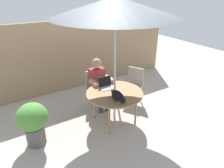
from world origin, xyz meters
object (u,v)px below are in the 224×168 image
Objects in this scene: chair_occupied at (96,86)px; chair_empty at (134,83)px; person_seated at (99,81)px; patio_table at (115,95)px; laptop at (106,84)px; potted_plant_near_fence at (33,121)px; patio_umbrella at (115,7)px; cat at (118,97)px.

chair_occupied is 1.00× the size of chair_empty.
chair_occupied is 0.23m from person_seated.
person_seated reaches higher than patio_table.
chair_empty is at bearing 11.24° from laptop.
person_seated is 1.69m from potted_plant_near_fence.
patio_umbrella is 8.19× the size of laptop.
patio_umbrella is 1.60m from laptop.
person_seated is 0.40m from laptop.
patio_table is 1.33× the size of chair_occupied.
chair_occupied is at bearing 157.39° from chair_empty.
potted_plant_near_fence is at bearing 173.56° from patio_table.
chair_occupied reaches higher than potted_plant_near_fence.
cat reaches higher than chair_occupied.
laptop is at bearing 95.20° from patio_table.
laptop is at bearing -168.76° from chair_empty.
potted_plant_near_fence is (-1.57, -0.12, -0.27)m from laptop.
laptop reaches higher than potted_plant_near_fence.
person_seated reaches higher than chair_empty.
chair_empty is (0.87, 0.48, -1.83)m from patio_umbrella.
cat is 0.77× the size of potted_plant_near_fence.
patio_umbrella is at bearing 0.00° from patio_table.
person_seated is (-0.87, 0.21, 0.17)m from chair_empty.
person_seated reaches higher than potted_plant_near_fence.
patio_umbrella is 1.80m from person_seated.
chair_empty is (0.87, 0.48, -0.15)m from patio_table.
patio_table is 0.32m from laptop.
chair_empty is at bearing -13.34° from person_seated.
cat is at bearing -110.44° from patio_table.
chair_occupied is at bearing 87.09° from laptop.
patio_umbrella is 2.99× the size of potted_plant_near_fence.
chair_occupied and chair_empty have the same top height.
patio_umbrella is at bearing -90.00° from person_seated.
chair_empty is 0.72× the size of person_seated.
chair_empty is 0.91m from person_seated.
chair_empty is at bearing 38.68° from cat.
chair_empty is at bearing 28.90° from patio_umbrella.
chair_empty is at bearing 6.97° from potted_plant_near_fence.
cat is (-0.12, -0.31, -1.55)m from patio_umbrella.
person_seated is (0.00, -0.16, 0.17)m from chair_occupied.
potted_plant_near_fence is (-1.60, 0.18, -0.16)m from patio_table.
patio_umbrella is 2.08m from chair_empty.
chair_occupied is 0.72× the size of person_seated.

